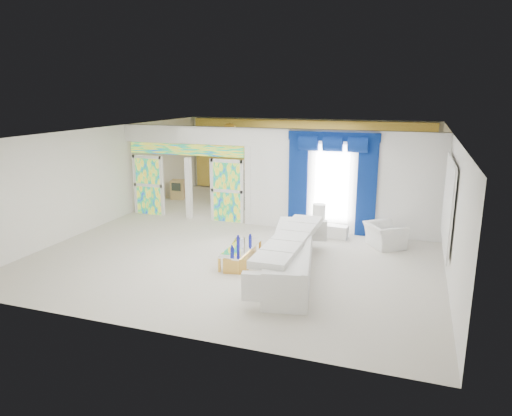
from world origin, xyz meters
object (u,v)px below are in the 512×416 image
at_px(grand_piano, 249,187).
at_px(coffee_table, 241,255).
at_px(console_table, 329,231).
at_px(armchair, 384,235).
at_px(white_sofa, 291,257).

bearing_deg(grand_piano, coffee_table, -58.53).
height_order(coffee_table, console_table, same).
relative_size(armchair, grand_piano, 0.51).
height_order(coffee_table, armchair, armchair).
height_order(armchair, grand_piano, grand_piano).
xyz_separation_m(white_sofa, armchair, (1.87, 2.64, -0.07)).
bearing_deg(white_sofa, console_table, 73.32).
height_order(white_sofa, coffee_table, white_sofa).
xyz_separation_m(white_sofa, coffee_table, (-1.35, 0.30, -0.21)).
distance_m(console_table, grand_piano, 5.38).
bearing_deg(armchair, white_sofa, 111.02).
distance_m(coffee_table, grand_piano, 6.87).
xyz_separation_m(console_table, armchair, (1.57, -0.39, 0.14)).
bearing_deg(console_table, white_sofa, -95.78).
distance_m(white_sofa, grand_piano, 7.67).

